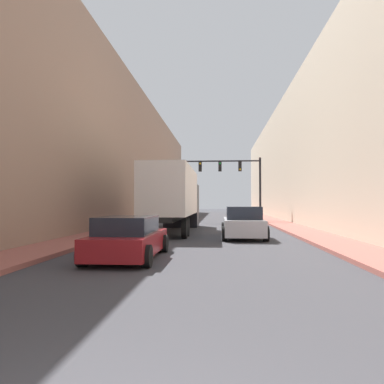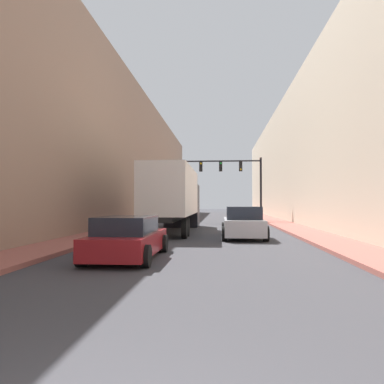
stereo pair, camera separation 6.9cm
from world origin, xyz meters
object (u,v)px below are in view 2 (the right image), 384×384
semi_truck (175,197)px  traffic_signal_gantry (238,175)px  sedan_car (128,238)px  suv_car (243,223)px

semi_truck → traffic_signal_gantry: 12.53m
sedan_car → traffic_signal_gantry: (4.53, 22.85, 3.65)m
sedan_car → suv_car: 8.36m
sedan_car → traffic_signal_gantry: bearing=78.8°
semi_truck → suv_car: (3.99, -4.04, -1.41)m
sedan_car → suv_car: bearing=60.6°
sedan_car → traffic_signal_gantry: traffic_signal_gantry is taller
traffic_signal_gantry → suv_car: bearing=-91.6°
semi_truck → suv_car: semi_truck is taller
semi_truck → traffic_signal_gantry: size_ratio=1.54×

